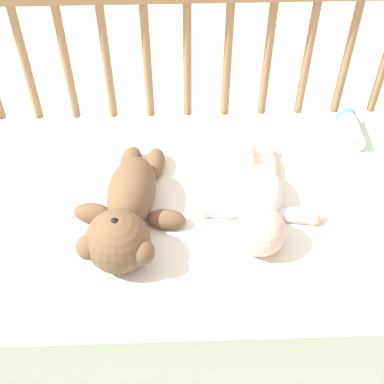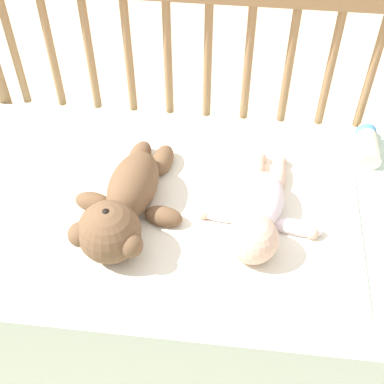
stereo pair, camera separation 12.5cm
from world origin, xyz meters
TOP-DOWN VIEW (x-y plane):
  - ground_plane at (0.00, 0.00)m, footprint 12.00×12.00m
  - crib_mattress at (0.00, 0.00)m, footprint 1.25×0.69m
  - crib_rail at (-0.00, 0.37)m, footprint 1.25×0.04m
  - blanket at (0.00, 0.01)m, footprint 0.80×0.52m
  - teddy_bear at (-0.15, -0.06)m, footprint 0.27×0.41m
  - baby at (0.16, -0.03)m, footprint 0.31×0.37m
  - baby_bottle at (0.44, 0.26)m, footprint 0.06×0.15m

SIDE VIEW (x-z plane):
  - ground_plane at x=0.00m, z-range 0.00..0.00m
  - crib_mattress at x=0.00m, z-range 0.00..0.46m
  - blanket at x=0.00m, z-range 0.46..0.47m
  - baby_bottle at x=0.44m, z-range 0.46..0.52m
  - baby at x=0.16m, z-range 0.45..0.56m
  - teddy_bear at x=-0.15m, z-range 0.45..0.60m
  - crib_rail at x=0.00m, z-range 0.18..1.02m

